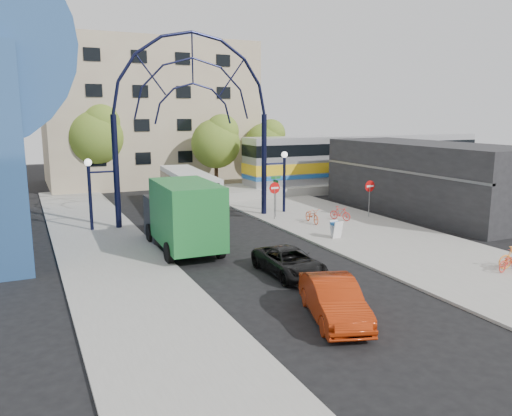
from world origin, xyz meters
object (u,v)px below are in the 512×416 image
street_name_sign (276,188)px  tree_north_b (96,134)px  gateway_arch (193,89)px  bike_far_a (509,261)px  do_not_enter_sign (370,190)px  red_sedan (334,300)px  bike_near_b (340,213)px  green_truck (182,215)px  tree_north_c (267,142)px  city_bus (188,191)px  train_car (367,157)px  bike_near_a (312,215)px  sandwich_board (336,227)px  black_suv (289,262)px  stop_sign (275,191)px  tree_north_a (217,141)px

street_name_sign → tree_north_b: tree_north_b is taller
gateway_arch → bike_far_a: bearing=-60.5°
do_not_enter_sign → tree_north_b: tree_north_b is taller
red_sedan → bike_near_b: red_sedan is taller
green_truck → street_name_sign: bearing=32.9°
tree_north_b → red_sedan: 33.63m
tree_north_c → bike_near_b: size_ratio=4.24×
red_sedan → city_bus: bearing=103.4°
do_not_enter_sign → green_truck: size_ratio=0.34×
tree_north_c → street_name_sign: bearing=-114.3°
train_car → red_sedan: 32.78m
bike_near_a → bike_near_b: size_ratio=1.19×
red_sedan → bike_near_a: size_ratio=2.42×
sandwich_board → black_suv: black_suv is taller
bike_far_a → tree_north_c: bearing=-16.8°
stop_sign → bike_near_a: bearing=-49.8°
city_bus → bike_near_b: bearing=-40.1°
gateway_arch → train_car: size_ratio=0.54×
train_car → city_bus: train_car is taller
bike_near_a → bike_near_b: bike_near_a is taller
stop_sign → black_suv: (-4.61, -10.35, -1.39)m
tree_north_a → bike_far_a: bearing=-83.7°
gateway_arch → bike_near_a: size_ratio=7.45×
street_name_sign → bike_near_b: street_name_sign is taller
do_not_enter_sign → tree_north_c: 18.11m
tree_north_a → city_bus: (-5.41, -8.14, -3.09)m
tree_north_c → green_truck: tree_north_c is taller
city_bus → bike_far_a: (8.51, -20.07, -0.96)m
do_not_enter_sign → bike_near_b: size_ratio=1.62×
bike_near_a → street_name_sign: bearing=122.2°
gateway_arch → city_bus: bearing=79.4°
sandwich_board → bike_near_b: size_ratio=0.64×
sandwich_board → tree_north_a: size_ratio=0.14×
bike_far_a → train_car: bearing=-35.2°
street_name_sign → bike_near_b: bearing=-38.9°
gateway_arch → bike_far_a: (9.22, -16.28, -8.01)m
street_name_sign → tree_north_a: (0.92, 13.33, 2.48)m
tree_north_b → street_name_sign: bearing=-62.3°
do_not_enter_sign → sandwich_board: 6.85m
sandwich_board → city_bus: (-4.89, 11.81, 0.77)m
do_not_enter_sign → bike_near_b: bearing=-177.1°
sandwich_board → tree_north_b: 26.15m
gateway_arch → tree_north_b: size_ratio=1.70×
tree_north_c → bike_near_a: 19.15m
black_suv → do_not_enter_sign: bearing=37.5°
do_not_enter_sign → tree_north_b: (-14.88, 19.93, 3.29)m
stop_sign → green_truck: size_ratio=0.34×
tree_north_b → city_bus: tree_north_b is taller
do_not_enter_sign → bike_near_a: size_ratio=1.35×
city_bus → bike_near_b: size_ratio=6.97×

